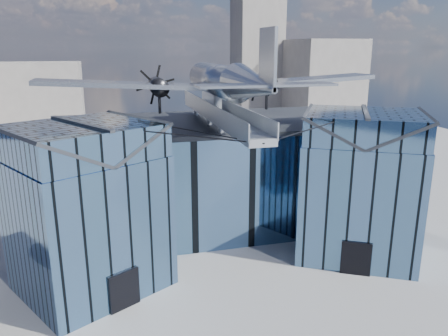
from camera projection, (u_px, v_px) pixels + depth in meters
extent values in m
plane|color=gray|center=(230.00, 261.00, 35.03)|extent=(120.00, 120.00, 0.00)
cube|color=#486C93|center=(205.00, 174.00, 42.14)|extent=(28.00, 14.00, 9.50)
cube|color=#2A2D33|center=(205.00, 123.00, 40.82)|extent=(28.00, 14.00, 0.40)
cube|color=#486C93|center=(89.00, 224.00, 30.22)|extent=(11.79, 11.43, 9.50)
cube|color=#486C93|center=(82.00, 141.00, 28.65)|extent=(11.56, 11.20, 2.20)
cube|color=#2A2D33|center=(48.00, 146.00, 27.12)|extent=(7.98, 9.23, 2.40)
cube|color=#2A2D33|center=(112.00, 136.00, 30.19)|extent=(7.98, 9.23, 2.40)
cube|color=#2A2D33|center=(80.00, 124.00, 28.35)|extent=(4.30, 7.10, 0.18)
cube|color=black|center=(124.00, 290.00, 28.38)|extent=(2.03, 1.32, 2.60)
cube|color=black|center=(143.00, 207.00, 33.28)|extent=(0.34, 0.34, 9.50)
cube|color=#486C93|center=(358.00, 198.00, 35.45)|extent=(11.79, 11.43, 9.50)
cube|color=#486C93|center=(364.00, 127.00, 33.89)|extent=(11.56, 11.20, 2.20)
cube|color=#2A2D33|center=(335.00, 125.00, 34.45)|extent=(7.98, 9.23, 2.40)
cube|color=#2A2D33|center=(395.00, 128.00, 33.33)|extent=(7.98, 9.23, 2.40)
cube|color=#2A2D33|center=(366.00, 112.00, 33.58)|extent=(4.30, 7.10, 0.18)
cube|color=black|center=(356.00, 259.00, 32.60)|extent=(2.03, 1.32, 2.60)
cube|color=black|center=(302.00, 193.00, 36.57)|extent=(0.34, 0.34, 9.50)
cube|color=#999EA6|center=(219.00, 117.00, 35.33)|extent=(1.80, 21.00, 0.50)
cube|color=#999EA6|center=(208.00, 109.00, 34.93)|extent=(0.08, 21.00, 1.10)
cube|color=#999EA6|center=(230.00, 108.00, 35.38)|extent=(0.08, 21.00, 1.10)
cylinder|color=#999EA6|center=(196.00, 110.00, 44.35)|extent=(0.44, 0.44, 1.35)
cylinder|color=#999EA6|center=(209.00, 119.00, 38.77)|extent=(0.44, 0.44, 1.35)
cylinder|color=#999EA6|center=(221.00, 126.00, 35.04)|extent=(0.44, 0.44, 1.35)
cylinder|color=#999EA6|center=(218.00, 104.00, 35.54)|extent=(0.70, 0.70, 1.40)
cylinder|color=black|center=(167.00, 133.00, 26.96)|extent=(10.55, 6.08, 0.69)
cylinder|color=black|center=(322.00, 126.00, 29.57)|extent=(10.55, 6.08, 0.69)
cylinder|color=black|center=(187.00, 130.00, 32.86)|extent=(6.09, 17.04, 1.19)
cylinder|color=black|center=(262.00, 126.00, 34.36)|extent=(6.09, 17.04, 1.19)
cylinder|color=#9EA3AA|center=(218.00, 80.00, 35.02)|extent=(2.50, 11.00, 2.50)
sphere|color=#9EA3AA|center=(203.00, 76.00, 40.14)|extent=(2.50, 2.50, 2.50)
cube|color=black|center=(205.00, 69.00, 39.02)|extent=(1.60, 1.40, 0.50)
cone|color=#9EA3AA|center=(254.00, 85.00, 26.56)|extent=(2.50, 7.00, 2.50)
cube|color=#9EA3AA|center=(268.00, 59.00, 23.99)|extent=(0.18, 2.40, 3.40)
cube|color=#9EA3AA|center=(266.00, 85.00, 24.46)|extent=(8.00, 1.80, 0.14)
cube|color=#9EA3AA|center=(128.00, 85.00, 34.28)|extent=(14.00, 3.20, 1.08)
cylinder|color=black|center=(158.00, 87.00, 35.51)|extent=(1.44, 3.20, 1.44)
cone|color=black|center=(156.00, 85.00, 37.18)|extent=(0.70, 0.70, 0.70)
cube|color=black|center=(155.00, 85.00, 37.32)|extent=(1.05, 0.06, 3.33)
cube|color=black|center=(155.00, 85.00, 37.32)|extent=(2.53, 0.06, 2.53)
cube|color=black|center=(155.00, 85.00, 37.32)|extent=(3.33, 0.06, 1.05)
cylinder|color=black|center=(160.00, 103.00, 35.28)|extent=(0.24, 0.24, 1.75)
cube|color=#9EA3AA|center=(293.00, 81.00, 37.77)|extent=(14.00, 3.20, 1.08)
cylinder|color=black|center=(264.00, 84.00, 37.80)|extent=(1.44, 3.20, 1.44)
cone|color=black|center=(258.00, 83.00, 39.48)|extent=(0.70, 0.70, 0.70)
cube|color=black|center=(257.00, 83.00, 39.62)|extent=(1.05, 0.06, 3.33)
cube|color=black|center=(257.00, 83.00, 39.62)|extent=(2.53, 0.06, 2.53)
cube|color=black|center=(257.00, 83.00, 39.62)|extent=(3.33, 0.06, 1.05)
cylinder|color=black|center=(267.00, 99.00, 37.57)|extent=(0.24, 0.24, 1.75)
cube|color=gray|center=(321.00, 87.00, 85.29)|extent=(12.00, 14.00, 18.00)
cube|color=gray|center=(43.00, 102.00, 79.38)|extent=(14.00, 10.00, 14.00)
cube|color=gray|center=(256.00, 65.00, 91.04)|extent=(9.00, 9.00, 26.00)
cylinder|color=black|center=(379.00, 181.00, 51.26)|extent=(0.52, 0.52, 2.84)
sphere|color=#2A501C|center=(381.00, 160.00, 50.58)|extent=(4.92, 4.92, 3.72)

